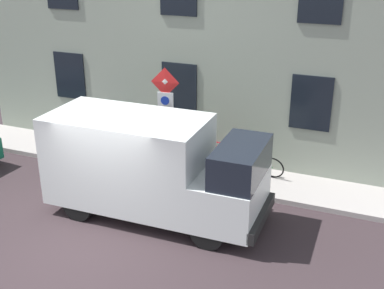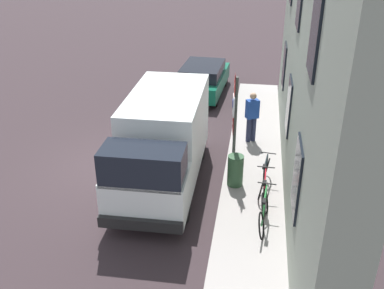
{
  "view_description": "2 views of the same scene",
  "coord_description": "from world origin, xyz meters",
  "px_view_note": "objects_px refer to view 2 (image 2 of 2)",
  "views": [
    {
      "loc": [
        -7.95,
        -5.67,
        6.29
      ],
      "look_at": [
        3.09,
        -1.16,
        1.37
      ],
      "focal_mm": 46.09,
      "sensor_mm": 36.0,
      "label": 1
    },
    {
      "loc": [
        4.07,
        -11.42,
        6.7
      ],
      "look_at": [
        2.3,
        -0.12,
        0.95
      ],
      "focal_mm": 41.09,
      "sensor_mm": 36.0,
      "label": 2
    }
  ],
  "objects_px": {
    "parked_hatchback": "(203,78)",
    "delivery_van": "(163,140)",
    "bicycle_red": "(264,193)",
    "litter_bin": "(235,170)",
    "pedestrian": "(252,115)",
    "sign_post_stacked": "(234,114)",
    "bicycle_black": "(264,177)",
    "bicycle_green": "(264,211)"
  },
  "relations": [
    {
      "from": "parked_hatchback",
      "to": "delivery_van",
      "type": "bearing_deg",
      "value": -177.8
    },
    {
      "from": "delivery_van",
      "to": "parked_hatchback",
      "type": "distance_m",
      "value": 7.44
    },
    {
      "from": "bicycle_red",
      "to": "litter_bin",
      "type": "relative_size",
      "value": 1.9
    },
    {
      "from": "litter_bin",
      "to": "pedestrian",
      "type": "bearing_deg",
      "value": 83.36
    },
    {
      "from": "bicycle_red",
      "to": "delivery_van",
      "type": "bearing_deg",
      "value": 72.49
    },
    {
      "from": "sign_post_stacked",
      "to": "pedestrian",
      "type": "relative_size",
      "value": 1.74
    },
    {
      "from": "parked_hatchback",
      "to": "litter_bin",
      "type": "distance_m",
      "value": 7.74
    },
    {
      "from": "bicycle_black",
      "to": "litter_bin",
      "type": "relative_size",
      "value": 1.91
    },
    {
      "from": "litter_bin",
      "to": "bicycle_red",
      "type": "bearing_deg",
      "value": -48.64
    },
    {
      "from": "bicycle_green",
      "to": "bicycle_red",
      "type": "xyz_separation_m",
      "value": [
        -0.0,
        0.82,
        0.0
      ]
    },
    {
      "from": "bicycle_red",
      "to": "litter_bin",
      "type": "bearing_deg",
      "value": 42.95
    },
    {
      "from": "bicycle_green",
      "to": "litter_bin",
      "type": "distance_m",
      "value": 1.9
    },
    {
      "from": "bicycle_green",
      "to": "bicycle_black",
      "type": "bearing_deg",
      "value": 4.92
    },
    {
      "from": "sign_post_stacked",
      "to": "bicycle_green",
      "type": "bearing_deg",
      "value": -67.52
    },
    {
      "from": "bicycle_black",
      "to": "pedestrian",
      "type": "height_order",
      "value": "pedestrian"
    },
    {
      "from": "sign_post_stacked",
      "to": "parked_hatchback",
      "type": "bearing_deg",
      "value": 104.22
    },
    {
      "from": "delivery_van",
      "to": "parked_hatchback",
      "type": "xyz_separation_m",
      "value": [
        0.15,
        7.42,
        -0.6
      ]
    },
    {
      "from": "sign_post_stacked",
      "to": "bicycle_black",
      "type": "height_order",
      "value": "sign_post_stacked"
    },
    {
      "from": "delivery_van",
      "to": "litter_bin",
      "type": "height_order",
      "value": "delivery_van"
    },
    {
      "from": "bicycle_red",
      "to": "bicycle_black",
      "type": "height_order",
      "value": "same"
    },
    {
      "from": "parked_hatchback",
      "to": "litter_bin",
      "type": "height_order",
      "value": "parked_hatchback"
    },
    {
      "from": "sign_post_stacked",
      "to": "delivery_van",
      "type": "height_order",
      "value": "sign_post_stacked"
    },
    {
      "from": "bicycle_black",
      "to": "delivery_van",
      "type": "bearing_deg",
      "value": 93.79
    },
    {
      "from": "parked_hatchback",
      "to": "pedestrian",
      "type": "relative_size",
      "value": 2.38
    },
    {
      "from": "sign_post_stacked",
      "to": "bicycle_green",
      "type": "xyz_separation_m",
      "value": [
        0.95,
        -2.29,
        -1.54
      ]
    },
    {
      "from": "delivery_van",
      "to": "parked_hatchback",
      "type": "relative_size",
      "value": 1.31
    },
    {
      "from": "bicycle_black",
      "to": "parked_hatchback",
      "type": "bearing_deg",
      "value": 26.83
    },
    {
      "from": "sign_post_stacked",
      "to": "delivery_van",
      "type": "relative_size",
      "value": 0.56
    },
    {
      "from": "delivery_van",
      "to": "pedestrian",
      "type": "height_order",
      "value": "delivery_van"
    },
    {
      "from": "sign_post_stacked",
      "to": "parked_hatchback",
      "type": "xyz_separation_m",
      "value": [
        -1.76,
        6.93,
        -1.32
      ]
    },
    {
      "from": "sign_post_stacked",
      "to": "delivery_van",
      "type": "xyz_separation_m",
      "value": [
        -1.9,
        -0.49,
        -0.72
      ]
    },
    {
      "from": "sign_post_stacked",
      "to": "parked_hatchback",
      "type": "relative_size",
      "value": 0.73
    },
    {
      "from": "bicycle_green",
      "to": "pedestrian",
      "type": "distance_m",
      "value": 4.65
    },
    {
      "from": "delivery_van",
      "to": "litter_bin",
      "type": "bearing_deg",
      "value": 87.01
    },
    {
      "from": "bicycle_red",
      "to": "bicycle_black",
      "type": "relative_size",
      "value": 1.0
    },
    {
      "from": "sign_post_stacked",
      "to": "bicycle_red",
      "type": "distance_m",
      "value": 2.33
    },
    {
      "from": "bicycle_green",
      "to": "bicycle_red",
      "type": "relative_size",
      "value": 1.0
    },
    {
      "from": "delivery_van",
      "to": "bicycle_green",
      "type": "height_order",
      "value": "delivery_van"
    },
    {
      "from": "sign_post_stacked",
      "to": "bicycle_red",
      "type": "xyz_separation_m",
      "value": [
        0.95,
        -1.47,
        -1.54
      ]
    },
    {
      "from": "bicycle_red",
      "to": "pedestrian",
      "type": "bearing_deg",
      "value": 8.63
    },
    {
      "from": "bicycle_green",
      "to": "parked_hatchback",
      "type": "bearing_deg",
      "value": 21.27
    },
    {
      "from": "delivery_van",
      "to": "pedestrian",
      "type": "distance_m",
      "value": 3.68
    }
  ]
}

